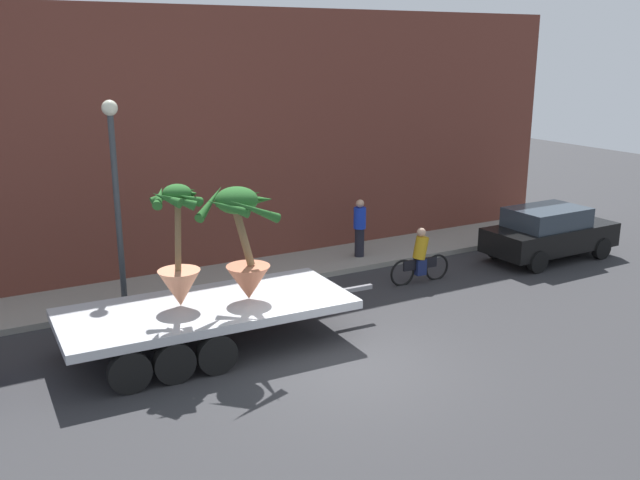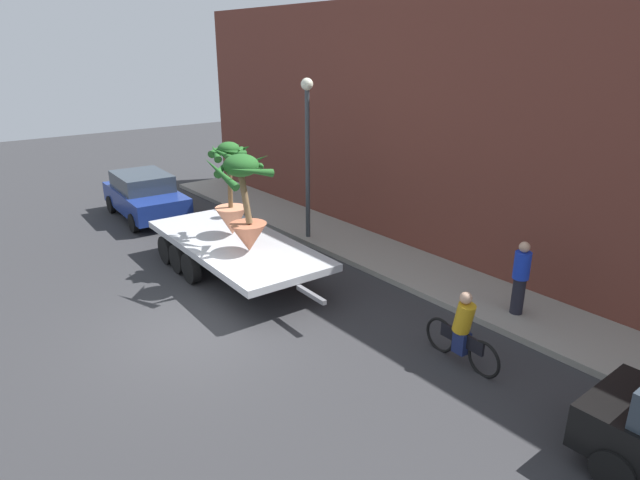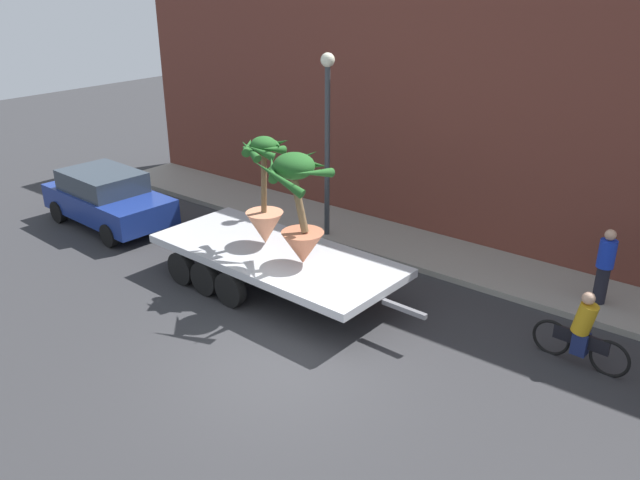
% 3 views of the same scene
% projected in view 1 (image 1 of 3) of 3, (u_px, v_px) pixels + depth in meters
% --- Properties ---
extents(ground_plane, '(60.00, 60.00, 0.00)m').
position_uv_depth(ground_plane, '(350.00, 365.00, 13.98)').
color(ground_plane, '#2D2D30').
extents(sidewalk, '(24.00, 2.20, 0.15)m').
position_uv_depth(sidewalk, '(231.00, 277.00, 19.07)').
color(sidewalk, gray).
rests_on(sidewalk, ground).
extents(building_facade, '(24.00, 1.20, 7.17)m').
position_uv_depth(building_facade, '(203.00, 141.00, 19.56)').
color(building_facade, brown).
rests_on(building_facade, ground).
extents(flatbed_trailer, '(7.01, 2.77, 0.98)m').
position_uv_depth(flatbed_trailer, '(196.00, 316.00, 14.46)').
color(flatbed_trailer, '#B7BABF').
rests_on(flatbed_trailer, ground).
extents(potted_palm_rear, '(1.60, 1.70, 2.42)m').
position_uv_depth(potted_palm_rear, '(243.00, 242.00, 14.47)').
color(potted_palm_rear, '#B26647').
rests_on(potted_palm_rear, flatbed_trailer).
extents(potted_palm_middle, '(1.05, 1.06, 2.53)m').
position_uv_depth(potted_palm_middle, '(179.00, 256.00, 14.18)').
color(potted_palm_middle, tan).
rests_on(potted_palm_middle, flatbed_trailer).
extents(cyclist, '(1.84, 0.37, 1.54)m').
position_uv_depth(cyclist, '(420.00, 258.00, 18.74)').
color(cyclist, black).
rests_on(cyclist, ground).
extents(parked_car, '(4.12, 1.84, 1.58)m').
position_uv_depth(parked_car, '(549.00, 232.00, 20.79)').
color(parked_car, black).
rests_on(parked_car, ground).
extents(pedestrian_near_gate, '(0.36, 0.36, 1.71)m').
position_uv_depth(pedestrian_near_gate, '(360.00, 227.00, 20.52)').
color(pedestrian_near_gate, black).
rests_on(pedestrian_near_gate, sidewalk).
extents(street_lamp, '(0.36, 0.36, 4.83)m').
position_uv_depth(street_lamp, '(115.00, 177.00, 16.09)').
color(street_lamp, '#383D42').
rests_on(street_lamp, sidewalk).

